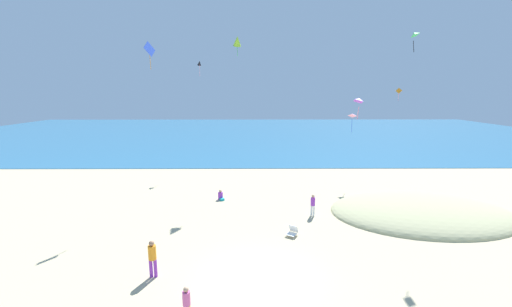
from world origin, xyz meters
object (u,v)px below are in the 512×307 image
Objects in this scene: person_3 at (221,196)px; beach_chair_near_camera at (292,232)px; kite_lime at (237,41)px; person_2 at (187,302)px; kite_purple at (359,100)px; kite_orange at (399,91)px; person_1 at (313,204)px; kite_black at (199,63)px; kite_pink at (353,115)px; kite_green at (414,34)px; kite_blue at (150,50)px; person_0 at (152,256)px.

beach_chair_near_camera is at bearing 6.74° from person_3.
person_3 is at bearing -112.81° from kite_lime.
beach_chair_near_camera is at bearing 101.14° from person_2.
person_3 is 13.18m from kite_purple.
kite_orange is 0.77× the size of kite_lime.
person_1 reaches higher than person_3.
kite_black is at bearing 118.57° from kite_purple.
kite_pink is at bearing 102.87° from person_2.
person_2 is (-6.14, -9.55, -0.04)m from person_1.
kite_pink is 1.41× the size of kite_orange.
kite_pink is 9.78m from kite_green.
person_0 is at bearing -74.85° from kite_blue.
kite_blue is (-1.34, -11.32, -0.14)m from kite_black.
kite_blue is at bearing -160.41° from kite_pink.
kite_lime is at bearing 126.53° from person_3.
person_2 is at bearing -69.20° from kite_blue.
kite_black is 1.37× the size of kite_green.
person_2 is 0.76× the size of kite_blue.
kite_green reaches higher than kite_orange.
kite_orange reaches higher than person_2.
kite_orange is at bearing 96.40° from person_2.
kite_orange is at bearing 27.30° from kite_pink.
kite_lime reaches higher than kite_pink.
kite_blue is (-8.98, 5.16, 10.40)m from beach_chair_near_camera.
kite_green is 12.33m from kite_lime.
person_0 is 25.72m from kite_orange.
kite_purple is at bearing 93.72° from person_0.
kite_pink is 5.96m from kite_orange.
kite_purple is 14.05m from kite_blue.
kite_black is 8.66m from kite_lime.
person_2 is 0.81× the size of kite_pink.
kite_lime reaches higher than kite_green.
kite_purple is at bearing 77.28° from person_2.
kite_purple is (2.55, -2.24, 7.30)m from beach_chair_near_camera.
kite_pink is at bearing 73.54° from kite_purple.
kite_green is at bearing -32.67° from kite_lime.
person_2 is at bearing -177.53° from person_1.
kite_purple is (9.07, 1.70, 6.58)m from person_0.
kite_purple reaches higher than person_0.
person_1 is at bearing -133.11° from kite_orange.
person_0 is (-6.52, -3.94, 0.73)m from beach_chair_near_camera.
beach_chair_near_camera is 0.67× the size of kite_orange.
kite_pink is at bearing 9.54° from kite_lime.
kite_blue is at bearing -145.58° from kite_lime.
beach_chair_near_camera is 0.56× the size of person_1.
beach_chair_near_camera is 0.52× the size of kite_lime.
kite_blue is (-2.46, 9.10, 9.68)m from person_0.
person_0 is 22.68m from kite_black.
kite_lime reaches higher than kite_purple.
person_2 is (-4.48, -6.70, 0.55)m from beach_chair_near_camera.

